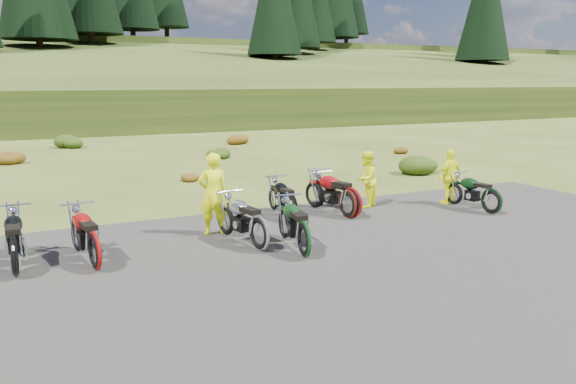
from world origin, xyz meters
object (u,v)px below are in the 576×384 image
person_middle (213,195)px  motorcycle_3 (259,252)px  motorcycle_7 (491,215)px  motorcycle_0 (17,278)px

person_middle → motorcycle_3: bearing=108.1°
motorcycle_7 → motorcycle_3: bearing=86.8°
motorcycle_0 → motorcycle_7: (11.63, -0.09, 0.00)m
motorcycle_0 → person_middle: person_middle is taller
motorcycle_3 → motorcycle_7: bearing=-96.6°
motorcycle_3 → person_middle: person_middle is taller
motorcycle_0 → motorcycle_3: motorcycle_0 is taller
motorcycle_0 → motorcycle_7: size_ratio=1.11×
motorcycle_3 → person_middle: 1.98m
motorcycle_3 → person_middle: (-0.46, 1.67, 0.96)m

